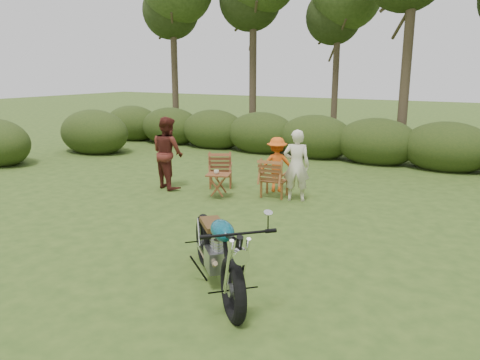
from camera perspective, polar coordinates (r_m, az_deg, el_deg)
The scene contains 10 objects.
ground at distance 7.07m, azimuth -2.35°, elevation -10.28°, with size 80.00×80.00×0.00m, color #2D4617.
tree_line at distance 15.52m, azimuth 19.69°, elevation 16.23°, with size 22.52×11.62×8.14m.
motorcycle at distance 6.46m, azimuth -2.76°, elevation -12.70°, with size 2.33×0.89×1.33m, color #0B7891, non-canonical shape.
lawn_chair_right at distance 10.71m, azimuth 4.17°, elevation -2.01°, with size 0.61×0.61×0.89m, color brown, non-canonical shape.
lawn_chair_left at distance 11.57m, azimuth -2.36°, elevation -0.81°, with size 0.62×0.62×0.90m, color brown, non-canonical shape.
side_table at distance 10.52m, azimuth -2.62°, elevation -0.71°, with size 0.54×0.45×0.55m, color #5A2E16, non-canonical shape.
cup at distance 10.45m, azimuth -2.90°, elevation 0.99°, with size 0.11×0.11×0.09m, color beige.
adult_a at distance 10.44m, azimuth 6.77°, elevation -2.47°, with size 0.58×0.38×1.58m, color beige.
adult_b at distance 11.59m, azimuth -8.65°, elevation -0.93°, with size 0.85×0.66×1.74m, color #511E17.
child at distance 11.18m, azimuth 4.45°, elevation -1.36°, with size 0.84×0.48×1.29m, color #DC5514.
Camera 1 is at (3.48, -5.46, 2.84)m, focal length 35.00 mm.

